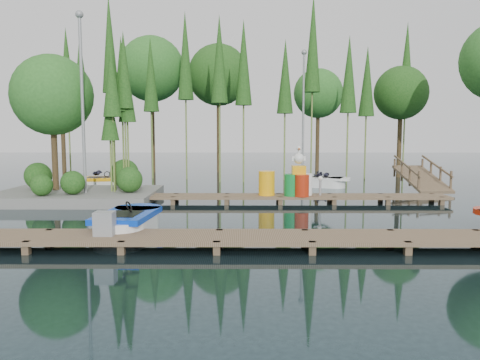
{
  "coord_description": "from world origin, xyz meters",
  "views": [
    {
      "loc": [
        0.57,
        -15.42,
        2.77
      ],
      "look_at": [
        0.5,
        0.5,
        1.1
      ],
      "focal_mm": 35.0,
      "sensor_mm": 36.0,
      "label": 1
    }
  ],
  "objects_px": {
    "boat_yellow_far": "(105,183)",
    "utility_cabinet": "(105,224)",
    "island": "(70,121)",
    "drum_cluster": "(299,181)",
    "yellow_barrel": "(267,183)",
    "boat_blue": "(128,224)"
  },
  "relations": [
    {
      "from": "island",
      "to": "yellow_barrel",
      "type": "height_order",
      "value": "island"
    },
    {
      "from": "boat_yellow_far",
      "to": "utility_cabinet",
      "type": "height_order",
      "value": "boat_yellow_far"
    },
    {
      "from": "yellow_barrel",
      "to": "drum_cluster",
      "type": "distance_m",
      "value": 1.25
    },
    {
      "from": "boat_yellow_far",
      "to": "yellow_barrel",
      "type": "distance_m",
      "value": 8.53
    },
    {
      "from": "island",
      "to": "yellow_barrel",
      "type": "bearing_deg",
      "value": -5.77
    },
    {
      "from": "island",
      "to": "boat_blue",
      "type": "distance_m",
      "value": 7.97
    },
    {
      "from": "boat_yellow_far",
      "to": "drum_cluster",
      "type": "xyz_separation_m",
      "value": [
        8.71,
        -4.23,
        0.56
      ]
    },
    {
      "from": "island",
      "to": "drum_cluster",
      "type": "xyz_separation_m",
      "value": [
        9.06,
        -0.94,
        -2.32
      ]
    },
    {
      "from": "boat_yellow_far",
      "to": "utility_cabinet",
      "type": "xyz_separation_m",
      "value": [
        3.25,
        -11.08,
        0.28
      ]
    },
    {
      "from": "utility_cabinet",
      "to": "island",
      "type": "bearing_deg",
      "value": 114.78
    },
    {
      "from": "boat_blue",
      "to": "drum_cluster",
      "type": "height_order",
      "value": "drum_cluster"
    },
    {
      "from": "island",
      "to": "boat_yellow_far",
      "type": "height_order",
      "value": "island"
    },
    {
      "from": "boat_blue",
      "to": "yellow_barrel",
      "type": "relative_size",
      "value": 3.21
    },
    {
      "from": "boat_yellow_far",
      "to": "yellow_barrel",
      "type": "relative_size",
      "value": 3.18
    },
    {
      "from": "boat_yellow_far",
      "to": "yellow_barrel",
      "type": "bearing_deg",
      "value": -16.05
    },
    {
      "from": "yellow_barrel",
      "to": "drum_cluster",
      "type": "relative_size",
      "value": 0.49
    },
    {
      "from": "drum_cluster",
      "to": "yellow_barrel",
      "type": "bearing_deg",
      "value": 173.07
    },
    {
      "from": "utility_cabinet",
      "to": "yellow_barrel",
      "type": "xyz_separation_m",
      "value": [
        4.22,
        7.0,
        0.19
      ]
    },
    {
      "from": "island",
      "to": "drum_cluster",
      "type": "distance_m",
      "value": 9.4
    },
    {
      "from": "drum_cluster",
      "to": "boat_blue",
      "type": "bearing_deg",
      "value": -134.08
    },
    {
      "from": "utility_cabinet",
      "to": "drum_cluster",
      "type": "height_order",
      "value": "drum_cluster"
    },
    {
      "from": "island",
      "to": "boat_yellow_far",
      "type": "relative_size",
      "value": 2.27
    }
  ]
}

